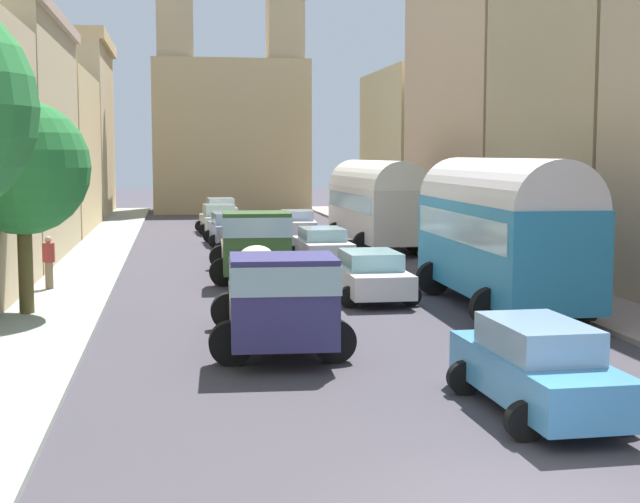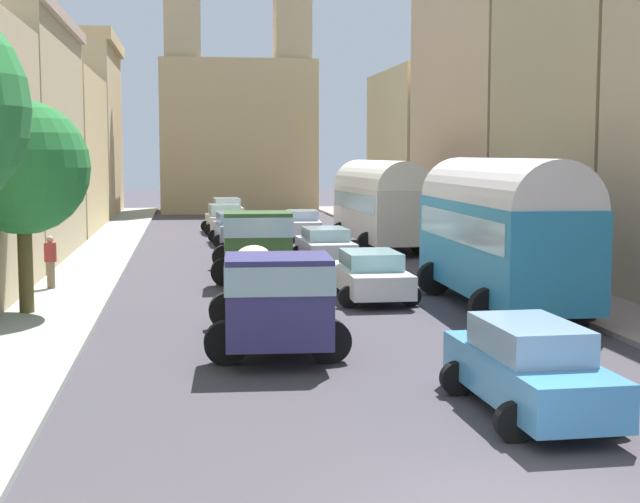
# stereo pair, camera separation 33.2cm
# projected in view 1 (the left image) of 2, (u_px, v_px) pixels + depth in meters

# --- Properties ---
(ground_plane) EXTENTS (154.00, 154.00, 0.00)m
(ground_plane) POSITION_uv_depth(u_px,v_px,m) (278.00, 260.00, 37.32)
(ground_plane) COLOR #413D45
(sidewalk_left) EXTENTS (2.50, 70.00, 0.14)m
(sidewalk_left) POSITION_uv_depth(u_px,v_px,m) (94.00, 261.00, 36.20)
(sidewalk_left) COLOR #969D94
(sidewalk_left) RESTS_ON ground
(sidewalk_right) EXTENTS (2.50, 70.00, 0.14)m
(sidewalk_right) POSITION_uv_depth(u_px,v_px,m) (452.00, 255.00, 38.42)
(sidewalk_right) COLOR gray
(sidewalk_right) RESTS_ON ground
(building_left_2) EXTENTS (4.78, 12.70, 9.73)m
(building_left_2) POSITION_uv_depth(u_px,v_px,m) (6.00, 138.00, 36.86)
(building_left_2) COLOR tan
(building_left_2) RESTS_ON ground
(building_left_3) EXTENTS (4.26, 12.73, 8.54)m
(building_left_3) POSITION_uv_depth(u_px,v_px,m) (52.00, 153.00, 50.02)
(building_left_3) COLOR tan
(building_left_3) RESTS_ON ground
(building_left_4) EXTENTS (6.40, 12.51, 12.05)m
(building_left_4) POSITION_uv_depth(u_px,v_px,m) (65.00, 127.00, 62.77)
(building_left_4) COLOR tan
(building_left_4) RESTS_ON ground
(building_right_2) EXTENTS (5.07, 9.90, 13.93)m
(building_right_2) POSITION_uv_depth(u_px,v_px,m) (594.00, 76.00, 33.03)
(building_right_2) COLOR tan
(building_right_2) RESTS_ON ground
(building_right_3) EXTENTS (6.47, 13.32, 14.39)m
(building_right_3) POSITION_uv_depth(u_px,v_px,m) (497.00, 92.00, 44.83)
(building_right_3) COLOR tan
(building_right_3) RESTS_ON ground
(building_right_4) EXTENTS (4.36, 11.84, 9.39)m
(building_right_4) POSITION_uv_depth(u_px,v_px,m) (412.00, 147.00, 57.99)
(building_right_4) COLOR #D6BF88
(building_right_4) RESTS_ON ground
(distant_church) EXTENTS (11.17, 6.82, 18.99)m
(distant_church) POSITION_uv_depth(u_px,v_px,m) (230.00, 123.00, 67.60)
(distant_church) COLOR tan
(distant_church) RESTS_ON ground
(parked_bus_0) EXTENTS (3.37, 8.82, 4.13)m
(parked_bus_0) POSITION_uv_depth(u_px,v_px,m) (500.00, 226.00, 25.26)
(parked_bus_0) COLOR teal
(parked_bus_0) RESTS_ON ground
(parked_bus_1) EXTENTS (3.51, 9.08, 3.96)m
(parked_bus_1) POSITION_uv_depth(u_px,v_px,m) (375.00, 200.00, 41.54)
(parked_bus_1) COLOR beige
(parked_bus_1) RESTS_ON ground
(cargo_truck_0) EXTENTS (3.17, 6.54, 2.22)m
(cargo_truck_0) POSITION_uv_depth(u_px,v_px,m) (279.00, 296.00, 19.93)
(cargo_truck_0) COLOR navy
(cargo_truck_0) RESTS_ON ground
(cargo_truck_1) EXTENTS (3.18, 7.23, 2.40)m
(cargo_truck_1) POSITION_uv_depth(u_px,v_px,m) (254.00, 244.00, 31.10)
(cargo_truck_1) COLOR #315226
(cargo_truck_1) RESTS_ON ground
(car_0) EXTENTS (2.54, 3.80, 1.64)m
(car_0) POSITION_uv_depth(u_px,v_px,m) (247.00, 239.00, 37.35)
(car_0) COLOR black
(car_0) RESTS_ON ground
(car_1) EXTENTS (2.27, 4.27, 1.51)m
(car_1) POSITION_uv_depth(u_px,v_px,m) (228.00, 229.00, 43.32)
(car_1) COLOR slate
(car_1) RESTS_ON ground
(car_2) EXTENTS (2.51, 3.93, 1.56)m
(car_2) POSITION_uv_depth(u_px,v_px,m) (219.00, 219.00, 49.64)
(car_2) COLOR beige
(car_2) RESTS_ON ground
(car_3) EXTENTS (2.42, 4.43, 1.57)m
(car_3) POSITION_uv_depth(u_px,v_px,m) (220.00, 211.00, 56.27)
(car_3) COLOR beige
(car_3) RESTS_ON ground
(car_4) EXTENTS (2.20, 4.40, 1.53)m
(car_4) POSITION_uv_depth(u_px,v_px,m) (537.00, 367.00, 15.12)
(car_4) COLOR #4590CE
(car_4) RESTS_ON ground
(car_5) EXTENTS (2.36, 4.29, 1.43)m
(car_5) POSITION_uv_depth(u_px,v_px,m) (370.00, 275.00, 26.99)
(car_5) COLOR white
(car_5) RESTS_ON ground
(car_6) EXTENTS (2.43, 4.30, 1.41)m
(car_6) POSITION_uv_depth(u_px,v_px,m) (322.00, 246.00, 35.71)
(car_6) COLOR silver
(car_6) RESTS_ON ground
(car_7) EXTENTS (2.46, 4.07, 1.45)m
(car_7) POSITION_uv_depth(u_px,v_px,m) (297.00, 224.00, 46.15)
(car_7) COLOR silver
(car_7) RESTS_ON ground
(pedestrian_2) EXTENTS (0.53, 0.53, 1.76)m
(pedestrian_2) POSITION_uv_depth(u_px,v_px,m) (49.00, 261.00, 28.18)
(pedestrian_2) COLOR #7B6750
(pedestrian_2) RESTS_ON ground
(roadside_tree_1) EXTENTS (3.45, 3.45, 5.63)m
(roadside_tree_1) POSITION_uv_depth(u_px,v_px,m) (22.00, 168.00, 23.60)
(roadside_tree_1) COLOR brown
(roadside_tree_1) RESTS_ON ground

